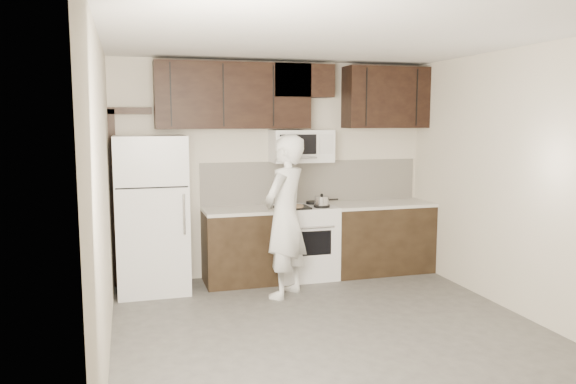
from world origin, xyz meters
name	(u,v)px	position (x,y,z in m)	size (l,w,h in m)	color
floor	(337,336)	(0.00, 0.00, 0.00)	(4.50, 4.50, 0.00)	#4A4846
back_wall	(274,169)	(0.00, 2.25, 1.35)	(4.00, 4.00, 0.00)	beige
ceiling	(340,35)	(0.00, 0.00, 2.70)	(4.50, 4.50, 0.00)	white
counter_run	(327,240)	(0.60, 1.94, 0.46)	(2.95, 0.64, 0.91)	black
stove	(304,241)	(0.30, 1.94, 0.46)	(0.76, 0.66, 0.94)	white
backsplash	(312,181)	(0.50, 2.24, 1.18)	(2.90, 0.02, 0.54)	white
upper_cabinets	(294,95)	(0.21, 2.08, 2.28)	(3.48, 0.35, 0.78)	black
microwave	(301,146)	(0.30, 2.06, 1.65)	(0.76, 0.42, 0.40)	white
refrigerator	(152,214)	(-1.55, 1.89, 0.90)	(0.80, 0.76, 1.80)	white
door_trim	(117,182)	(-1.92, 2.21, 1.25)	(0.50, 0.08, 2.12)	black
saucepan	(322,202)	(0.48, 1.79, 0.98)	(0.31, 0.18, 0.17)	silver
baking_tray	(292,208)	(0.10, 1.78, 0.92)	(0.41, 0.30, 0.02)	black
pizza	(292,206)	(0.10, 1.78, 0.94)	(0.27, 0.27, 0.02)	tan
person	(285,217)	(-0.13, 1.28, 0.91)	(0.66, 0.43, 1.82)	white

